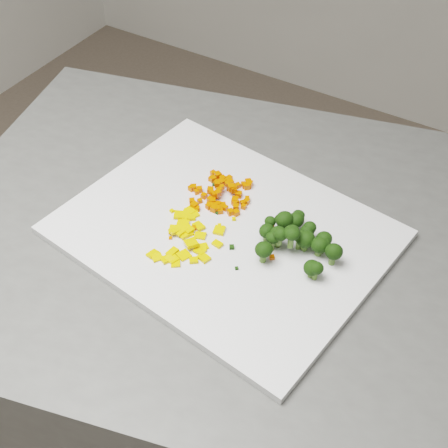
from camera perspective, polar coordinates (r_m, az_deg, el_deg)
The scene contains 143 objects.
counter_block at distance 1.25m, azimuth 2.19°, elevation -15.53°, with size 0.95×0.66×0.90m, color #4F4F4C.
cutting_board at distance 0.88m, azimuth 0.00°, elevation -0.72°, with size 0.43×0.34×0.01m, color silver.
carrot_pile at distance 0.92m, azimuth -0.28°, elevation 3.28°, with size 0.10×0.10×0.03m, color #D74502, non-canonical shape.
pepper_pile at distance 0.86m, azimuth -3.73°, elevation -0.88°, with size 0.11×0.11×0.02m, color #F0B20C, non-canonical shape.
broccoli_pile at distance 0.84m, azimuth 6.81°, elevation -0.96°, with size 0.12×0.12×0.05m, color black, non-canonical shape.
carrot_cube_0 at distance 0.96m, azimuth -0.58°, elevation 4.48°, with size 0.01×0.01×0.01m, color #D74502.
carrot_cube_1 at distance 0.91m, azimuth -0.38°, elevation 1.40°, with size 0.01×0.01×0.01m, color #D74502.
carrot_cube_2 at distance 0.91m, azimuth 1.72°, elevation 1.94°, with size 0.01×0.01×0.01m, color #D74502.
carrot_cube_3 at distance 0.92m, azimuth -1.26°, elevation 2.24°, with size 0.01×0.01×0.01m, color #D74502.
carrot_cube_4 at distance 0.91m, azimuth -0.51°, elevation 1.83°, with size 0.01×0.01×0.01m, color #D74502.
carrot_cube_5 at distance 0.94m, azimuth 1.27°, elevation 3.55°, with size 0.01×0.01×0.01m, color #D74502.
carrot_cube_6 at distance 0.92m, azimuth -2.23°, elevation 2.13°, with size 0.01×0.01×0.01m, color #D74502.
carrot_cube_7 at distance 0.90m, azimuth -0.35°, elevation 1.20°, with size 0.01×0.01×0.01m, color #D74502.
carrot_cube_8 at distance 0.94m, azimuth 0.95°, elevation 3.45°, with size 0.01×0.01×0.01m, color #D74502.
carrot_cube_9 at distance 0.91m, azimuth -1.07°, elevation 2.10°, with size 0.01×0.01×0.01m, color #D74502.
carrot_cube_10 at distance 0.93m, azimuth -2.51°, elevation 2.95°, with size 0.01×0.01×0.01m, color #D74502.
carrot_cube_11 at distance 0.90m, azimuth 0.59°, elevation 1.09°, with size 0.01×0.01×0.01m, color #D74502.
carrot_cube_12 at distance 0.95m, azimuth -1.17°, elevation 4.15°, with size 0.01×0.01×0.01m, color #D74502.
carrot_cube_13 at distance 0.91m, azimuth 1.03°, elevation 1.94°, with size 0.01×0.01×0.01m, color #D74502.
carrot_cube_14 at distance 0.91m, azimuth -0.89°, elevation 2.71°, with size 0.01×0.01×0.01m, color #D74502.
carrot_cube_15 at distance 0.93m, azimuth 1.39°, elevation 2.75°, with size 0.01×0.01×0.01m, color #D74502.
carrot_cube_16 at distance 0.95m, azimuth 1.75°, elevation 3.68°, with size 0.01×0.01×0.01m, color #D74502.
carrot_cube_17 at distance 0.94m, azimuth -2.80°, elevation 3.34°, with size 0.01×0.01×0.01m, color #D74502.
carrot_cube_18 at distance 0.95m, azimuth 0.48°, elevation 4.20°, with size 0.01×0.01×0.01m, color #D74502.
carrot_cube_19 at distance 0.96m, azimuth -0.99°, elevation 4.67°, with size 0.01×0.01×0.01m, color #D74502.
carrot_cube_20 at distance 0.90m, azimuth -0.94°, elevation 1.41°, with size 0.01×0.01×0.01m, color #D74502.
carrot_cube_21 at distance 0.95m, azimuth -0.67°, elevation 3.79°, with size 0.01×0.01×0.01m, color #D74502.
carrot_cube_22 at distance 0.92m, azimuth 0.68°, elevation 3.37°, with size 0.01×0.01×0.01m, color #D74502.
carrot_cube_23 at distance 0.95m, azimuth 0.48°, elevation 4.09°, with size 0.01×0.01×0.01m, color #D74502.
carrot_cube_24 at distance 0.91m, azimuth -0.31°, elevation 1.53°, with size 0.01×0.01×0.01m, color #D74502.
carrot_cube_25 at distance 0.95m, azimuth -0.06°, elevation 3.85°, with size 0.01×0.01×0.01m, color #D74502.
carrot_cube_26 at distance 0.95m, azimuth 0.43°, elevation 3.96°, with size 0.01×0.01×0.01m, color #D74502.
carrot_cube_27 at distance 0.93m, azimuth -0.18°, elevation 3.39°, with size 0.01×0.01×0.01m, color #D74502.
carrot_cube_28 at distance 0.90m, azimuth 1.12°, elevation 1.03°, with size 0.01×0.01×0.01m, color #D74502.
carrot_cube_29 at distance 0.91m, azimuth -0.05°, elevation 1.78°, with size 0.01×0.01×0.01m, color #D74502.
carrot_cube_30 at distance 0.91m, azimuth -1.39°, elevation 1.60°, with size 0.01×0.01×0.01m, color #D74502.
carrot_cube_31 at distance 0.91m, azimuth -1.28°, elevation 1.74°, with size 0.01×0.01×0.01m, color #D74502.
carrot_cube_32 at distance 0.91m, azimuth 1.10°, elevation 1.54°, with size 0.01×0.01×0.01m, color #D74502.
carrot_cube_33 at distance 0.95m, azimuth -0.21°, elevation 4.25°, with size 0.01×0.01×0.01m, color #D74502.
carrot_cube_34 at distance 0.94m, azimuth -3.00°, elevation 3.29°, with size 0.01×0.01×0.01m, color #D74502.
carrot_cube_35 at distance 0.92m, azimuth 2.07°, elevation 2.07°, with size 0.01×0.01×0.01m, color #D74502.
carrot_cube_36 at distance 0.94m, azimuth 2.10°, elevation 3.48°, with size 0.01×0.01×0.01m, color #D74502.
carrot_cube_37 at distance 0.92m, azimuth -1.27°, elevation 3.11°, with size 0.01×0.01×0.01m, color #D74502.
carrot_cube_38 at distance 0.92m, azimuth -0.43°, elevation 3.12°, with size 0.01×0.01×0.01m, color #D74502.
carrot_cube_39 at distance 0.95m, azimuth -1.03°, elevation 4.13°, with size 0.01×0.01×0.01m, color #D74502.
carrot_cube_40 at distance 0.92m, azimuth -0.60°, elevation 2.82°, with size 0.01×0.01×0.01m, color #D74502.
carrot_cube_41 at distance 0.93m, azimuth -0.62°, elevation 3.67°, with size 0.01×0.01×0.01m, color #D74502.
carrot_cube_42 at distance 0.91m, azimuth -2.46°, elevation 1.41°, with size 0.01×0.01×0.01m, color #D74502.
carrot_cube_43 at distance 0.94m, azimuth -0.54°, elevation 3.34°, with size 0.01×0.01×0.01m, color #D74502.
carrot_cube_44 at distance 0.94m, azimuth 0.60°, elevation 3.25°, with size 0.01×0.01×0.01m, color #D74502.
carrot_cube_45 at distance 0.95m, azimuth -0.23°, elevation 3.83°, with size 0.01×0.01×0.01m, color #D74502.
carrot_cube_46 at distance 0.91m, azimuth -1.40°, elevation 1.63°, with size 0.01×0.01×0.01m, color #D74502.
carrot_cube_47 at distance 0.93m, azimuth -0.72°, elevation 2.67°, with size 0.01×0.01×0.01m, color #D74502.
carrot_cube_48 at distance 0.94m, azimuth -2.25°, elevation 3.18°, with size 0.01×0.01×0.01m, color #D74502.
carrot_cube_49 at distance 0.92m, azimuth -1.85°, elevation 2.59°, with size 0.01×0.01×0.01m, color #D74502.
carrot_cube_50 at distance 0.91m, azimuth -0.77°, elevation 1.76°, with size 0.01×0.01×0.01m, color #D74502.
carrot_cube_51 at distance 0.92m, azimuth 1.01°, elevation 2.17°, with size 0.01×0.01×0.01m, color #D74502.
carrot_cube_52 at distance 0.91m, azimuth 0.10°, elevation 1.48°, with size 0.01×0.01×0.01m, color #D74502.
carrot_cube_53 at distance 0.92m, azimuth 0.81°, elevation 3.25°, with size 0.01×0.01×0.01m, color #D74502.
carrot_cube_54 at distance 0.93m, azimuth 1.34°, elevation 2.71°, with size 0.01×0.01×0.01m, color #D74502.
carrot_cube_55 at distance 0.95m, azimuth -0.08°, elevation 4.18°, with size 0.01×0.01×0.01m, color #D74502.
carrot_cube_56 at distance 0.92m, azimuth -1.09°, elevation 2.90°, with size 0.01×0.01×0.01m, color #D74502.
carrot_cube_57 at distance 0.92m, azimuth 2.13°, elevation 2.33°, with size 0.01×0.01×0.01m, color #D74502.
carrot_cube_58 at distance 0.94m, azimuth 0.79°, elevation 3.50°, with size 0.01×0.01×0.01m, color #D74502.
carrot_cube_59 at distance 0.95m, azimuth 0.26°, elevation 3.85°, with size 0.01×0.01×0.01m, color #D74502.
carrot_cube_60 at distance 0.91m, azimuth 1.82°, elevation 1.59°, with size 0.01×0.01×0.01m, color #D74502.
carrot_cube_61 at distance 0.94m, azimuth 0.58°, elevation 3.80°, with size 0.01×0.01×0.01m, color #D74502.
carrot_cube_62 at distance 0.95m, azimuth 2.23°, elevation 3.83°, with size 0.01×0.01×0.01m, color #D74502.
carrot_cube_63 at distance 0.92m, azimuth -2.94°, elevation 2.09°, with size 0.01×0.01×0.01m, color #D74502.
carrot_cube_64 at distance 0.91m, azimuth -2.72°, elevation 1.69°, with size 0.01×0.01×0.01m, color #D74502.
carrot_cube_65 at distance 0.90m, azimuth -0.60°, elevation 1.40°, with size 0.01×0.01×0.01m, color #D74502.
carrot_cube_66 at distance 0.94m, azimuth 2.31°, elevation 3.67°, with size 0.01×0.01×0.01m, color #D74502.
carrot_cube_67 at distance 0.92m, azimuth 0.95°, elevation 3.14°, with size 0.01×0.01×0.01m, color #D74502.
carrot_cube_68 at distance 0.94m, azimuth 1.92°, elevation 3.51°, with size 0.01×0.01×0.01m, color #D74502.
carrot_cube_69 at distance 0.93m, azimuth 0.31°, elevation 3.67°, with size 0.01×0.01×0.01m, color #D74502.
pepper_chunk_0 at distance 0.85m, azimuth -6.56°, elevation -2.71°, with size 0.02×0.01×0.00m, color #F0B20C.
pepper_chunk_1 at distance 0.90m, azimuth -3.30°, elevation 1.04°, with size 0.02×0.01×0.00m, color #F0B20C.
pepper_chunk_2 at distance 0.87m, azimuth -2.19°, elevation -1.08°, with size 0.02×0.01×0.00m, color #F0B20C.
pepper_chunk_3 at distance 0.84m, azimuth -4.90°, elevation -3.26°, with size 0.02×0.01×0.00m, color #F0B20C.
pepper_chunk_4 at distance 0.84m, azimuth -5.31°, elevation -3.21°, with size 0.01×0.01×0.00m, color #F0B20C.
pepper_chunk_5 at distance 0.85m, azimuth -1.87°, elevation -2.07°, with size 0.01×0.01×0.00m, color #F0B20C.
pepper_chunk_6 at distance 0.84m, azimuth -2.79°, elevation -3.32°, with size 0.01×0.01×0.00m, color #F0B20C.
pepper_chunk_7 at distance 0.85m, azimuth -3.69°, elevation -2.86°, with size 0.02×0.02×0.00m, color #F0B20C.
pepper_chunk_8 at distance 0.90m, azimuth -3.29°, elevation 0.78°, with size 0.02×0.02×0.00m, color #F0B20C.
pepper_chunk_9 at distance 0.89m, azimuth -3.74°, elevation 0.09°, with size 0.02×0.01×0.00m, color #F0B20C.
pepper_chunk_10 at distance 0.87m, azimuth -3.31°, elevation -0.91°, with size 0.01×0.01×0.00m, color #F0B20C.
pepper_chunk_11 at distance 0.84m, azimuth -1.84°, elevation -3.11°, with size 0.01×0.02×0.00m, color #F0B20C.
pepper_chunk_12 at distance 0.85m, azimuth -4.74°, elevation -2.58°, with size 0.02×0.01×0.00m, color #F0B20C.
pepper_chunk_13 at distance 0.86m, azimuth -0.61°, elevation -1.84°, with size 0.01×0.01×0.00m, color #F0B20C.
pepper_chunk_14 at distance 0.85m, azimuth -2.10°, elevation -2.19°, with size 0.01×0.02×0.00m, color #F0B20C.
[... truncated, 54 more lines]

